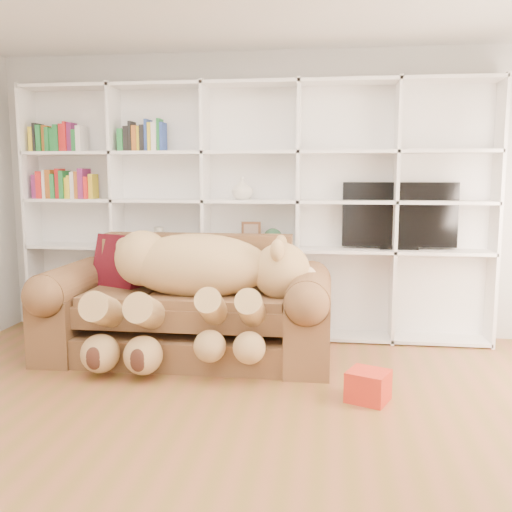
# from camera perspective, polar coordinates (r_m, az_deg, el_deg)

# --- Properties ---
(floor) EXTENTS (5.00, 5.00, 0.00)m
(floor) POSITION_cam_1_polar(r_m,az_deg,el_deg) (3.47, -5.96, -18.40)
(floor) COLOR brown
(floor) RESTS_ON ground
(wall_back) EXTENTS (5.00, 0.02, 2.70)m
(wall_back) POSITION_cam_1_polar(r_m,az_deg,el_deg) (5.57, -0.15, 6.12)
(wall_back) COLOR silver
(wall_back) RESTS_ON floor
(bookshelf) EXTENTS (4.43, 0.35, 2.40)m
(bookshelf) POSITION_cam_1_polar(r_m,az_deg,el_deg) (5.47, -2.85, 5.61)
(bookshelf) COLOR white
(bookshelf) RESTS_ON floor
(sofa) EXTENTS (2.41, 1.04, 1.01)m
(sofa) POSITION_cam_1_polar(r_m,az_deg,el_deg) (4.94, -6.75, -5.55)
(sofa) COLOR brown
(sofa) RESTS_ON floor
(teddy_bear) EXTENTS (1.79, 0.99, 1.04)m
(teddy_bear) POSITION_cam_1_polar(r_m,az_deg,el_deg) (4.65, -6.04, -2.35)
(teddy_bear) COLOR tan
(teddy_bear) RESTS_ON sofa
(throw_pillow) EXTENTS (0.56, 0.45, 0.51)m
(throw_pillow) POSITION_cam_1_polar(r_m,az_deg,el_deg) (5.22, -13.47, -0.71)
(throw_pillow) COLOR #510D11
(throw_pillow) RESTS_ON sofa
(gift_box) EXTENTS (0.34, 0.33, 0.21)m
(gift_box) POSITION_cam_1_polar(r_m,az_deg,el_deg) (4.09, 11.15, -12.63)
(gift_box) COLOR red
(gift_box) RESTS_ON floor
(tv) EXTENTS (1.04, 0.18, 0.61)m
(tv) POSITION_cam_1_polar(r_m,az_deg,el_deg) (5.42, 14.13, 3.88)
(tv) COLOR black
(tv) RESTS_ON bookshelf
(picture_frame) EXTENTS (0.18, 0.03, 0.23)m
(picture_frame) POSITION_cam_1_polar(r_m,az_deg,el_deg) (5.40, -0.49, 2.23)
(picture_frame) COLOR brown
(picture_frame) RESTS_ON bookshelf
(green_vase) EXTENTS (0.18, 0.18, 0.18)m
(green_vase) POSITION_cam_1_polar(r_m,az_deg,el_deg) (5.38, 1.70, 1.83)
(green_vase) COLOR #2C563A
(green_vase) RESTS_ON bookshelf
(figurine_tall) EXTENTS (0.12, 0.12, 0.18)m
(figurine_tall) POSITION_cam_1_polar(r_m,az_deg,el_deg) (5.60, -9.68, 1.97)
(figurine_tall) COLOR beige
(figurine_tall) RESTS_ON bookshelf
(figurine_short) EXTENTS (0.09, 0.09, 0.13)m
(figurine_short) POSITION_cam_1_polar(r_m,az_deg,el_deg) (5.58, -8.99, 1.71)
(figurine_short) COLOR beige
(figurine_short) RESTS_ON bookshelf
(snow_globe) EXTENTS (0.11, 0.11, 0.11)m
(snow_globe) POSITION_cam_1_polar(r_m,az_deg,el_deg) (5.54, -7.58, 1.65)
(snow_globe) COLOR white
(snow_globe) RESTS_ON bookshelf
(shelf_vase) EXTENTS (0.22, 0.22, 0.21)m
(shelf_vase) POSITION_cam_1_polar(r_m,az_deg,el_deg) (5.38, -1.38, 6.77)
(shelf_vase) COLOR silver
(shelf_vase) RESTS_ON bookshelf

